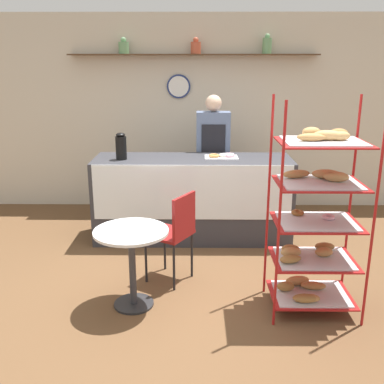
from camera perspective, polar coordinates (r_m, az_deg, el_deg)
ground_plane at (r=4.31m, az=-0.07°, el=-12.58°), size 14.00×14.00×0.00m
back_wall at (r=6.47m, az=0.19°, el=10.03°), size 10.00×0.30×2.70m
display_counter at (r=5.38m, az=0.09°, el=-0.79°), size 2.31×0.72×0.98m
pastry_rack at (r=3.88m, az=15.35°, el=-3.41°), size 0.75×0.57×1.82m
person_worker at (r=5.77m, az=2.66°, el=4.71°), size 0.42×0.23×1.67m
cafe_table at (r=3.90m, az=-7.67°, el=-7.29°), size 0.64×0.64×0.71m
cafe_chair at (r=4.27m, az=-2.04°, el=-4.62°), size 0.52×0.52×0.89m
coffee_carafe at (r=5.23m, az=-9.00°, el=5.74°), size 0.13×0.13×0.31m
donut_tray_counter at (r=5.29m, az=3.83°, el=4.56°), size 0.39×0.25×0.05m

